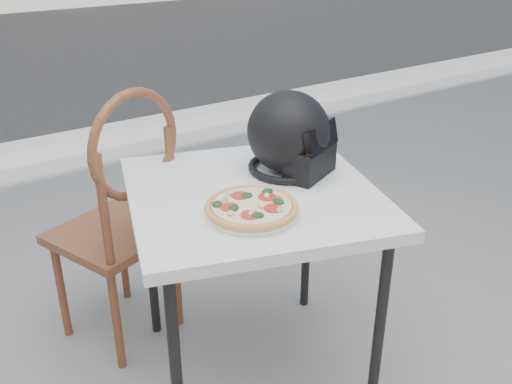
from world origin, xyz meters
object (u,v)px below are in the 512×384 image
pizza (252,207)px  cafe_chair_main (123,209)px  cafe_table_main (253,209)px  helmet (291,137)px  plate (252,213)px

pizza → cafe_chair_main: bearing=109.0°
cafe_table_main → helmet: helmet is taller
cafe_chair_main → plate: bearing=88.5°
plate → helmet: helmet is taller
cafe_table_main → helmet: bearing=17.4°
plate → pizza: (0.00, 0.00, 0.02)m
pizza → helmet: (0.32, 0.22, 0.11)m
pizza → cafe_chair_main: cafe_chair_main is taller
helmet → cafe_chair_main: 0.73m
helmet → cafe_chair_main: (-0.53, 0.40, -0.32)m
helmet → cafe_chair_main: cafe_chair_main is taller
pizza → helmet: 0.40m
cafe_table_main → pizza: (-0.11, -0.15, 0.10)m
plate → helmet: bearing=34.8°
helmet → cafe_chair_main: size_ratio=0.36×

